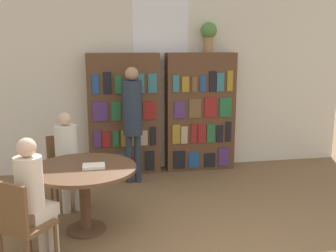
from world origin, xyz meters
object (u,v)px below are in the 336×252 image
at_px(bookshelf_left, 124,114).
at_px(chair_near_camera, 20,221).
at_px(reading_table, 84,178).
at_px(flower_vase, 209,34).
at_px(seated_reader_right, 34,194).
at_px(bookshelf_right, 200,112).
at_px(librarian_standing, 133,113).
at_px(chair_left_side, 65,166).
at_px(seated_reader_left, 67,154).

distance_m(bookshelf_left, chair_near_camera, 2.98).
xyz_separation_m(reading_table, chair_near_camera, (-0.55, -0.73, -0.11)).
bearing_deg(flower_vase, bookshelf_left, -179.80).
xyz_separation_m(chair_near_camera, seated_reader_right, (0.11, 0.15, 0.20)).
relative_size(chair_near_camera, seated_reader_right, 0.72).
height_order(bookshelf_left, reading_table, bookshelf_left).
distance_m(bookshelf_right, chair_near_camera, 3.65).
bearing_deg(librarian_standing, chair_near_camera, -118.95).
height_order(bookshelf_right, chair_left_side, bookshelf_right).
height_order(seated_reader_left, librarian_standing, librarian_standing).
xyz_separation_m(bookshelf_right, reading_table, (-1.84, -1.99, -0.34)).
height_order(bookshelf_left, chair_near_camera, bookshelf_left).
relative_size(flower_vase, seated_reader_right, 0.38).
relative_size(chair_left_side, seated_reader_right, 0.72).
bearing_deg(flower_vase, bookshelf_right, -177.66).
bearing_deg(librarian_standing, chair_left_side, -147.26).
bearing_deg(seated_reader_left, bookshelf_left, -139.42).
bearing_deg(chair_near_camera, flower_vase, 84.14).
distance_m(chair_left_side, librarian_standing, 1.26).
height_order(reading_table, chair_left_side, chair_left_side).
xyz_separation_m(bookshelf_left, reading_table, (-0.59, -1.99, -0.34)).
xyz_separation_m(flower_vase, seated_reader_right, (-2.40, -2.58, -1.52)).
distance_m(bookshelf_right, chair_left_side, 2.43).
height_order(flower_vase, librarian_standing, flower_vase).
distance_m(bookshelf_left, chair_left_side, 1.48).
relative_size(bookshelf_left, seated_reader_left, 1.56).
xyz_separation_m(bookshelf_left, chair_near_camera, (-1.14, -2.72, -0.46)).
height_order(bookshelf_right, librarian_standing, bookshelf_right).
bearing_deg(flower_vase, chair_left_side, -153.38).
height_order(reading_table, librarian_standing, librarian_standing).
distance_m(bookshelf_right, librarian_standing, 1.26).
bearing_deg(chair_near_camera, reading_table, 90.00).
relative_size(flower_vase, chair_left_side, 0.53).
bearing_deg(reading_table, chair_near_camera, -126.75).
xyz_separation_m(bookshelf_left, flower_vase, (1.37, 0.00, 1.26)).
height_order(bookshelf_right, reading_table, bookshelf_right).
relative_size(bookshelf_right, flower_vase, 4.03).
xyz_separation_m(bookshelf_right, chair_left_side, (-2.11, -1.11, -0.46)).
xyz_separation_m(seated_reader_left, seated_reader_right, (-0.22, -1.29, -0.00)).
relative_size(chair_left_side, librarian_standing, 0.52).
distance_m(chair_left_side, seated_reader_right, 1.48).
relative_size(flower_vase, seated_reader_left, 0.39).
bearing_deg(librarian_standing, bookshelf_left, 100.36).
height_order(bookshelf_left, seated_reader_right, bookshelf_left).
distance_m(chair_near_camera, seated_reader_right, 0.27).
relative_size(reading_table, seated_reader_left, 0.94).
bearing_deg(reading_table, bookshelf_right, 47.25).
bearing_deg(seated_reader_left, chair_left_side, -90.00).
bearing_deg(librarian_standing, reading_table, -114.59).
xyz_separation_m(seated_reader_right, librarian_standing, (1.12, 2.07, 0.36)).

